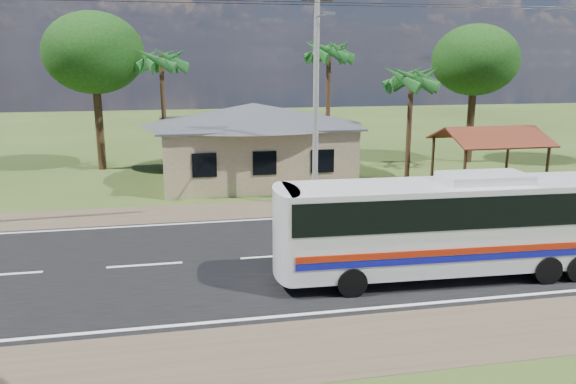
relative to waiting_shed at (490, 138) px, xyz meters
name	(u,v)px	position (x,y,z in m)	size (l,w,h in m)	color
ground	(276,257)	(-13.00, -8.50, -2.73)	(120.00, 120.00, 0.00)	#314518
road	(276,257)	(-13.00, -8.50, -2.72)	(120.00, 16.00, 0.03)	black
house	(254,134)	(-12.00, 4.50, -0.09)	(12.40, 10.00, 5.00)	tan
waiting_shed	(490,138)	(0.00, 0.00, 0.00)	(5.20, 4.48, 3.35)	#3A2715
concrete_barrier	(499,193)	(-1.00, -2.90, -2.28)	(7.00, 0.30, 0.90)	#9E9E99
utility_poles	(309,83)	(-10.33, -2.01, 3.04)	(32.80, 2.22, 11.00)	#9E9E99
palm_near	(412,79)	(-3.50, 2.50, 2.98)	(2.80, 2.80, 6.70)	#47301E
palm_mid	(329,53)	(-7.00, 7.00, 4.43)	(2.80, 2.80, 8.20)	#47301E
palm_far	(161,61)	(-17.00, 7.50, 3.95)	(2.80, 2.80, 7.70)	#47301E
tree_behind_house	(94,53)	(-21.00, 9.50, 4.39)	(6.00, 6.00, 9.61)	#47301E
tree_behind_shed	(475,61)	(3.00, 7.50, 3.95)	(5.60, 5.60, 9.02)	#47301E
coach_bus	(454,219)	(-7.79, -11.35, -0.82)	(10.84, 2.66, 3.34)	silver
motorcycle	(430,191)	(-4.09, -1.79, -2.28)	(0.60, 1.71, 0.90)	black
person	(452,190)	(-3.70, -3.35, -1.92)	(0.59, 0.39, 1.63)	navy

